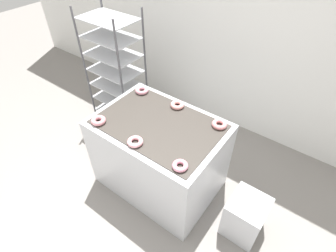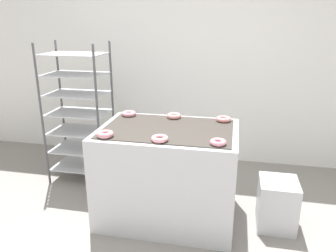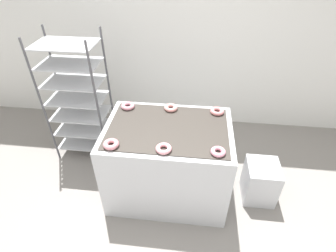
{
  "view_description": "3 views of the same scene",
  "coord_description": "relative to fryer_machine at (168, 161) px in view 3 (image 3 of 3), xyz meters",
  "views": [
    {
      "loc": [
        1.16,
        -0.73,
        2.48
      ],
      "look_at": [
        0.0,
        0.83,
        0.74
      ],
      "focal_mm": 28.0,
      "sensor_mm": 36.0,
      "label": 1
    },
    {
      "loc": [
        0.56,
        -2.0,
        1.8
      ],
      "look_at": [
        0.0,
        0.68,
        0.9
      ],
      "focal_mm": 35.0,
      "sensor_mm": 36.0,
      "label": 2
    },
    {
      "loc": [
        0.23,
        -1.28,
        2.38
      ],
      "look_at": [
        0.0,
        0.68,
        0.9
      ],
      "focal_mm": 28.0,
      "sensor_mm": 36.0,
      "label": 3
    }
  ],
  "objects": [
    {
      "name": "donut_near_left",
      "position": [
        -0.46,
        -0.32,
        0.46
      ],
      "size": [
        0.14,
        0.14,
        0.04
      ],
      "primitive_type": "torus",
      "color": "#D1838A",
      "rests_on": "fryer_machine"
    },
    {
      "name": "wall_back",
      "position": [
        -0.0,
        1.44,
        0.96
      ],
      "size": [
        8.0,
        0.05,
        2.8
      ],
      "color": "white",
      "rests_on": "ground_plane"
    },
    {
      "name": "donut_far_right",
      "position": [
        0.47,
        0.31,
        0.46
      ],
      "size": [
        0.14,
        0.14,
        0.04
      ],
      "primitive_type": "torus",
      "color": "pink",
      "rests_on": "fryer_machine"
    },
    {
      "name": "glaze_bin",
      "position": [
        0.99,
        0.02,
        -0.21
      ],
      "size": [
        0.33,
        0.35,
        0.45
      ],
      "color": "silver",
      "rests_on": "ground_plane"
    },
    {
      "name": "ground_plane",
      "position": [
        -0.0,
        -0.68,
        -0.44
      ],
      "size": [
        14.0,
        14.0,
        0.0
      ],
      "primitive_type": "plane",
      "color": "gray"
    },
    {
      "name": "donut_far_center",
      "position": [
        -0.01,
        0.32,
        0.46
      ],
      "size": [
        0.14,
        0.14,
        0.04
      ],
      "primitive_type": "torus",
      "color": "pink",
      "rests_on": "fryer_machine"
    },
    {
      "name": "donut_near_right",
      "position": [
        0.46,
        -0.31,
        0.46
      ],
      "size": [
        0.13,
        0.13,
        0.04
      ],
      "primitive_type": "torus",
      "color": "pink",
      "rests_on": "fryer_machine"
    },
    {
      "name": "fryer_machine",
      "position": [
        0.0,
        0.0,
        0.0
      ],
      "size": [
        1.22,
        0.86,
        0.88
      ],
      "color": "silver",
      "rests_on": "ground_plane"
    },
    {
      "name": "baking_rack_cart",
      "position": [
        -1.13,
        0.56,
        0.36
      ],
      "size": [
        0.67,
        0.45,
        1.57
      ],
      "color": "#4C4C51",
      "rests_on": "ground_plane"
    },
    {
      "name": "donut_near_center",
      "position": [
        -0.0,
        -0.32,
        0.46
      ],
      "size": [
        0.14,
        0.14,
        0.04
      ],
      "primitive_type": "torus",
      "color": "pink",
      "rests_on": "fryer_machine"
    },
    {
      "name": "donut_far_left",
      "position": [
        -0.46,
        0.3,
        0.46
      ],
      "size": [
        0.14,
        0.14,
        0.04
      ],
      "primitive_type": "torus",
      "color": "pink",
      "rests_on": "fryer_machine"
    }
  ]
}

